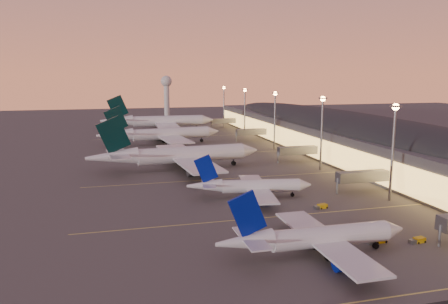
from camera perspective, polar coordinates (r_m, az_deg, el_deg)
ground at (r=109.09m, az=5.02°, el=-7.68°), size 700.00×700.00×0.00m
airliner_narrow_south at (r=83.81m, az=11.74°, el=-10.91°), size 37.42×33.27×13.43m
airliner_narrow_north at (r=119.41m, az=3.40°, el=-4.51°), size 34.34×30.99×12.27m
airliner_wide_near at (r=154.96m, az=-6.16°, el=-0.43°), size 62.01×56.72×19.83m
airliner_wide_mid at (r=212.14m, az=-8.27°, el=2.30°), size 59.85×54.91×19.15m
airliner_wide_far at (r=266.22m, az=-8.57°, el=3.99°), size 67.42×61.30×21.60m
terminal_building at (r=197.51m, az=14.96°, el=2.62°), size 56.35×255.00×17.46m
light_masts at (r=178.37m, az=9.01°, el=4.91°), size 2.20×217.20×25.90m
radar_tower at (r=360.77m, az=-7.52°, el=8.18°), size 9.00×9.00×32.50m
lane_markings at (r=146.01m, az=-0.26°, el=-3.07°), size 90.00×180.36×0.00m
baggage_tug_a at (r=97.25m, az=23.97°, el=-10.50°), size 3.55×1.77×1.02m
baggage_tug_b at (r=94.28m, az=19.35°, el=-10.76°), size 4.33×2.08×1.26m
baggage_tug_c at (r=113.26m, az=12.55°, el=-6.96°), size 3.76×2.10×1.06m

